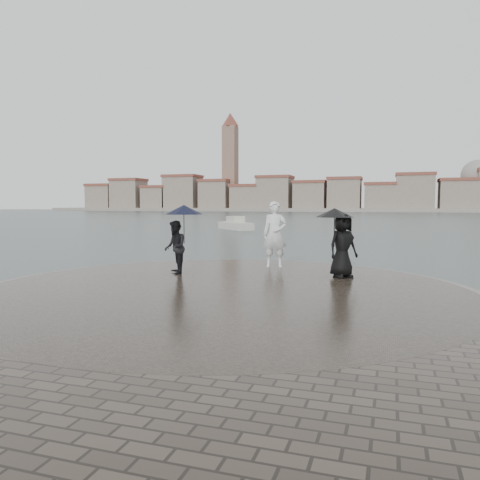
% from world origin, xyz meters
% --- Properties ---
extents(ground, '(400.00, 400.00, 0.00)m').
position_xyz_m(ground, '(0.00, 0.00, 0.00)').
color(ground, '#2B3835').
rests_on(ground, ground).
extents(kerb_ring, '(12.50, 12.50, 0.32)m').
position_xyz_m(kerb_ring, '(0.00, 3.50, 0.16)').
color(kerb_ring, gray).
rests_on(kerb_ring, ground).
extents(quay_tip, '(11.90, 11.90, 0.36)m').
position_xyz_m(quay_tip, '(0.00, 3.50, 0.18)').
color(quay_tip, '#2D261E').
rests_on(quay_tip, ground).
extents(statue, '(0.89, 0.70, 2.16)m').
position_xyz_m(statue, '(0.28, 7.65, 1.44)').
color(statue, white).
rests_on(statue, quay_tip).
extents(visitor_left, '(1.27, 1.15, 2.04)m').
position_xyz_m(visitor_left, '(-2.10, 5.33, 1.52)').
color(visitor_left, black).
rests_on(visitor_left, quay_tip).
extents(visitor_right, '(1.31, 1.16, 1.95)m').
position_xyz_m(visitor_right, '(2.54, 6.13, 1.50)').
color(visitor_right, black).
rests_on(visitor_right, quay_tip).
extents(far_skyline, '(260.00, 20.00, 37.00)m').
position_xyz_m(far_skyline, '(-6.29, 160.71, 5.61)').
color(far_skyline, gray).
rests_on(far_skyline, ground).
extents(boats, '(33.65, 7.35, 1.50)m').
position_xyz_m(boats, '(4.20, 35.12, 0.38)').
color(boats, beige).
rests_on(boats, ground).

